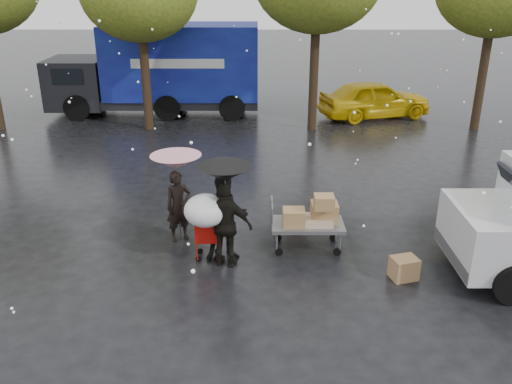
{
  "coord_description": "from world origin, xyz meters",
  "views": [
    {
      "loc": [
        0.48,
        -9.39,
        5.5
      ],
      "look_at": [
        0.46,
        1.0,
        1.19
      ],
      "focal_mm": 38.0,
      "sensor_mm": 36.0,
      "label": 1
    }
  ],
  "objects_px": {
    "person_black": "(226,225)",
    "vendor_cart": "(312,217)",
    "shopping_cart": "(206,214)",
    "blue_truck": "(161,70)",
    "person_pink": "(179,206)",
    "yellow_taxi": "(374,99)"
  },
  "relations": [
    {
      "from": "person_black",
      "to": "vendor_cart",
      "type": "relative_size",
      "value": 1.16
    },
    {
      "from": "person_black",
      "to": "shopping_cart",
      "type": "bearing_deg",
      "value": -4.92
    },
    {
      "from": "person_black",
      "to": "blue_truck",
      "type": "distance_m",
      "value": 12.72
    },
    {
      "from": "vendor_cart",
      "to": "shopping_cart",
      "type": "bearing_deg",
      "value": -165.11
    },
    {
      "from": "person_black",
      "to": "vendor_cart",
      "type": "bearing_deg",
      "value": -144.6
    },
    {
      "from": "person_pink",
      "to": "person_black",
      "type": "xyz_separation_m",
      "value": [
        1.08,
        -1.13,
        0.1
      ]
    },
    {
      "from": "person_pink",
      "to": "blue_truck",
      "type": "relative_size",
      "value": 0.19
    },
    {
      "from": "person_pink",
      "to": "vendor_cart",
      "type": "xyz_separation_m",
      "value": [
        2.82,
        -0.42,
        -0.06
      ]
    },
    {
      "from": "vendor_cart",
      "to": "blue_truck",
      "type": "distance_m",
      "value": 12.63
    },
    {
      "from": "vendor_cart",
      "to": "yellow_taxi",
      "type": "distance_m",
      "value": 11.45
    },
    {
      "from": "vendor_cart",
      "to": "yellow_taxi",
      "type": "relative_size",
      "value": 0.35
    },
    {
      "from": "person_pink",
      "to": "vendor_cart",
      "type": "bearing_deg",
      "value": -38.07
    },
    {
      "from": "person_pink",
      "to": "shopping_cart",
      "type": "height_order",
      "value": "person_pink"
    },
    {
      "from": "person_pink",
      "to": "yellow_taxi",
      "type": "relative_size",
      "value": 0.36
    },
    {
      "from": "vendor_cart",
      "to": "blue_truck",
      "type": "relative_size",
      "value": 0.18
    },
    {
      "from": "person_black",
      "to": "yellow_taxi",
      "type": "relative_size",
      "value": 0.41
    },
    {
      "from": "person_black",
      "to": "yellow_taxi",
      "type": "distance_m",
      "value": 12.73
    },
    {
      "from": "blue_truck",
      "to": "person_black",
      "type": "bearing_deg",
      "value": -75.36
    },
    {
      "from": "yellow_taxi",
      "to": "person_pink",
      "type": "bearing_deg",
      "value": 133.11
    },
    {
      "from": "person_black",
      "to": "shopping_cart",
      "type": "xyz_separation_m",
      "value": [
        -0.4,
        0.13,
        0.18
      ]
    },
    {
      "from": "person_black",
      "to": "blue_truck",
      "type": "relative_size",
      "value": 0.21
    },
    {
      "from": "person_pink",
      "to": "shopping_cart",
      "type": "xyz_separation_m",
      "value": [
        0.68,
        -0.99,
        0.28
      ]
    }
  ]
}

